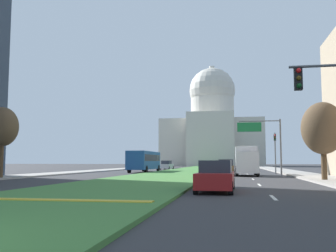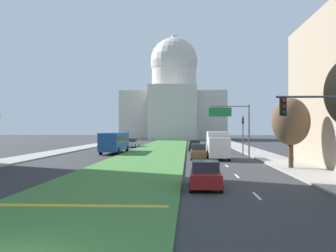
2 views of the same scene
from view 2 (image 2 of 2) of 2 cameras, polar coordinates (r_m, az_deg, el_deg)
The scene contains 17 objects.
ground_plane at distance 71.53m, azimuth -0.92°, elevation -3.19°, with size 271.03×271.03×0.00m, color #333335.
grass_median at distance 65.39m, azimuth -1.29°, elevation -3.40°, with size 8.72×110.88×0.14m, color #427A38.
median_curb_nose at distance 18.63m, azimuth -12.32°, elevation -10.98°, with size 7.85×0.50×0.04m, color gold.
lane_dashes_right at distance 50.69m, azimuth 7.06°, elevation -4.38°, with size 0.16×58.91×0.01m.
sidewalk_left at distance 62.15m, azimuth -15.22°, elevation -3.55°, with size 4.00×110.88×0.15m, color #9E9991.
sidewalk_right at distance 59.85m, azimuth 12.30°, elevation -3.68°, with size 4.00×110.88×0.15m, color #9E9991.
capitol_building at distance 132.54m, azimuth 0.86°, elevation 3.58°, with size 32.98×26.81×34.23m.
traffic_light_near_right at distance 19.76m, azimuth 21.75°, elevation 0.25°, with size 3.34×0.35×5.20m.
traffic_light_far_right at distance 54.43m, azimuth 10.56°, elevation -0.61°, with size 0.28×0.35×5.20m.
overhead_guide_sign at distance 50.19m, azimuth 9.37°, elevation 0.85°, with size 5.04×0.20×6.50m.
street_tree_right_mid at distance 36.81m, azimuth 16.99°, elevation 0.55°, with size 3.30×3.30×6.25m.
sedan_lead_stopped at distance 24.59m, azimuth 5.34°, elevation -6.94°, with size 1.95×4.65×1.62m.
sedan_midblock at distance 46.75m, azimuth 4.34°, elevation -3.71°, with size 1.83×4.33×1.78m.
sedan_distant at distance 64.45m, azimuth 3.77°, elevation -2.78°, with size 2.07×4.56×1.75m.
sedan_far_horizon at distance 76.33m, azimuth -5.03°, elevation -2.41°, with size 2.05×4.77×1.69m.
box_truck_delivery at distance 46.82m, azimuth 7.06°, elevation -2.67°, with size 2.40×6.40×3.20m.
city_bus at distance 58.39m, azimuth -7.57°, elevation -2.10°, with size 2.62×11.00×2.95m.
Camera 2 is at (4.81, -9.68, 3.62)m, focal length 43.06 mm.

